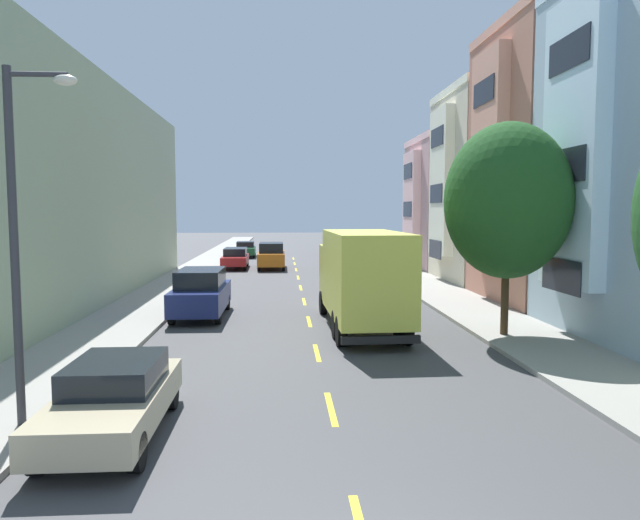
% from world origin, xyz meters
% --- Properties ---
extents(ground_plane, '(160.00, 160.00, 0.00)m').
position_xyz_m(ground_plane, '(0.00, 30.00, 0.00)').
color(ground_plane, '#424244').
extents(sidewalk_left, '(3.20, 120.00, 0.14)m').
position_xyz_m(sidewalk_left, '(-7.10, 28.00, 0.07)').
color(sidewalk_left, '#99968E').
rests_on(sidewalk_left, ground_plane).
extents(sidewalk_right, '(3.20, 120.00, 0.14)m').
position_xyz_m(sidewalk_right, '(7.10, 28.00, 0.07)').
color(sidewalk_right, '#99968E').
rests_on(sidewalk_right, ground_plane).
extents(lane_centerline_dashes, '(0.14, 47.20, 0.01)m').
position_xyz_m(lane_centerline_dashes, '(0.00, 24.50, 0.00)').
color(lane_centerline_dashes, yellow).
rests_on(lane_centerline_dashes, ground_plane).
extents(townhouse_third_terracotta, '(14.46, 7.70, 12.81)m').
position_xyz_m(townhouse_third_terracotta, '(15.53, 21.15, 6.20)').
color(townhouse_third_terracotta, '#B27560').
rests_on(townhouse_third_terracotta, ground_plane).
extents(townhouse_fourth_cream, '(12.97, 7.70, 11.48)m').
position_xyz_m(townhouse_fourth_cream, '(14.78, 29.06, 5.54)').
color(townhouse_fourth_cream, beige).
rests_on(townhouse_fourth_cream, ground_plane).
extents(townhouse_fifth_rose, '(12.87, 7.70, 9.60)m').
position_xyz_m(townhouse_fifth_rose, '(14.72, 36.96, 4.60)').
color(townhouse_fifth_rose, '#CC9E9E').
rests_on(townhouse_fifth_rose, ground_plane).
extents(street_tree_second, '(4.14, 4.14, 7.05)m').
position_xyz_m(street_tree_second, '(6.40, 13.60, 4.60)').
color(street_tree_second, '#47331E').
rests_on(street_tree_second, sidewalk_right).
extents(street_lamp, '(1.35, 0.28, 6.81)m').
position_xyz_m(street_lamp, '(-5.95, 6.08, 4.09)').
color(street_lamp, '#38383D').
rests_on(street_lamp, sidewalk_left).
extents(delivery_box_truck, '(2.58, 7.96, 3.56)m').
position_xyz_m(delivery_box_truck, '(1.81, 15.31, 1.99)').
color(delivery_box_truck, '#D8D84C').
rests_on(delivery_box_truck, ground_plane).
extents(parked_suv_navy, '(2.00, 4.82, 1.93)m').
position_xyz_m(parked_suv_navy, '(-4.31, 18.33, 0.99)').
color(parked_suv_navy, navy).
rests_on(parked_suv_navy, ground_plane).
extents(parked_wagon_red, '(1.87, 4.72, 1.50)m').
position_xyz_m(parked_wagon_red, '(-4.50, 38.39, 0.80)').
color(parked_wagon_red, '#AD1E1E').
rests_on(parked_wagon_red, ground_plane).
extents(parked_sedan_champagne, '(1.80, 4.50, 1.43)m').
position_xyz_m(parked_sedan_champagne, '(-4.24, 5.73, 0.75)').
color(parked_sedan_champagne, tan).
rests_on(parked_sedan_champagne, ground_plane).
extents(parked_hatchback_burgundy, '(1.79, 4.02, 1.50)m').
position_xyz_m(parked_hatchback_burgundy, '(4.28, 51.69, 0.76)').
color(parked_hatchback_burgundy, maroon).
rests_on(parked_hatchback_burgundy, ground_plane).
extents(parked_sedan_forest, '(1.89, 4.54, 1.43)m').
position_xyz_m(parked_sedan_forest, '(-4.39, 49.05, 0.75)').
color(parked_sedan_forest, '#194C28').
rests_on(parked_sedan_forest, ground_plane).
extents(parked_sedan_black, '(1.83, 4.51, 1.43)m').
position_xyz_m(parked_sedan_black, '(4.36, 33.76, 0.75)').
color(parked_sedan_black, black).
rests_on(parked_sedan_black, ground_plane).
extents(moving_orange_sedan, '(1.95, 4.80, 1.93)m').
position_xyz_m(moving_orange_sedan, '(-1.80, 37.85, 0.99)').
color(moving_orange_sedan, orange).
rests_on(moving_orange_sedan, ground_plane).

